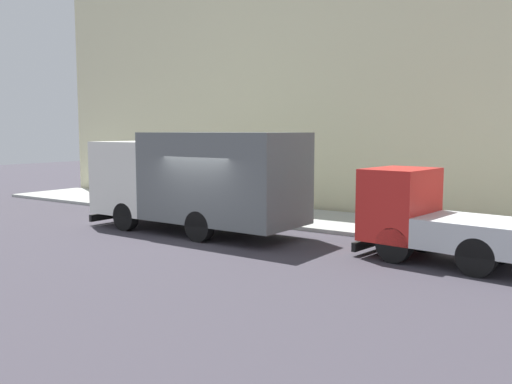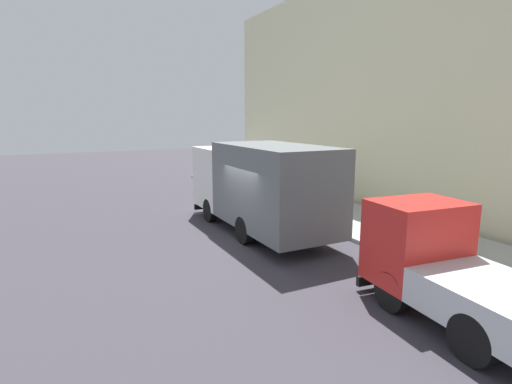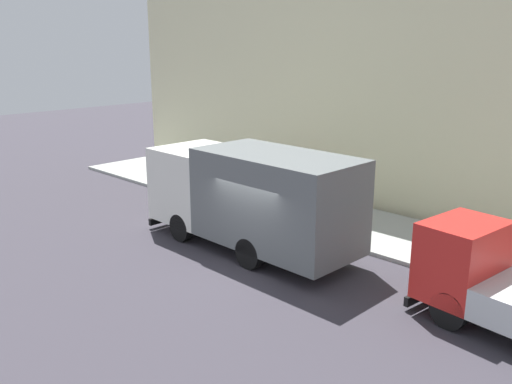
% 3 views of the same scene
% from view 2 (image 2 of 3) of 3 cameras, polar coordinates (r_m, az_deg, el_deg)
% --- Properties ---
extents(ground, '(80.00, 80.00, 0.00)m').
position_cam_2_polar(ground, '(13.48, -0.63, -7.16)').
color(ground, '#3A3740').
extents(sidewalk, '(3.91, 30.00, 0.13)m').
position_cam_2_polar(sidewalk, '(16.24, 15.15, -4.20)').
color(sidewalk, '#A7ABA4').
rests_on(sidewalk, ground).
extents(building_facade, '(0.50, 30.00, 10.70)m').
position_cam_2_polar(building_facade, '(17.54, 22.08, 13.91)').
color(building_facade, beige).
rests_on(building_facade, ground).
extents(large_utility_truck, '(2.64, 7.50, 3.21)m').
position_cam_2_polar(large_utility_truck, '(14.39, 0.48, 1.20)').
color(large_utility_truck, white).
rests_on(large_utility_truck, ground).
extents(small_flatbed_truck, '(2.48, 4.92, 2.29)m').
position_cam_2_polar(small_flatbed_truck, '(9.15, 26.32, -10.07)').
color(small_flatbed_truck, red).
rests_on(small_flatbed_truck, ground).
extents(pedestrian_walking, '(0.49, 0.49, 1.77)m').
position_cam_2_polar(pedestrian_walking, '(18.29, 10.52, 0.86)').
color(pedestrian_walking, black).
rests_on(pedestrian_walking, sidewalk).
extents(pedestrian_standing, '(0.47, 0.47, 1.72)m').
position_cam_2_polar(pedestrian_standing, '(20.98, 6.83, 2.14)').
color(pedestrian_standing, '#403456').
rests_on(pedestrian_standing, sidewalk).
extents(pedestrian_third, '(0.44, 0.44, 1.64)m').
position_cam_2_polar(pedestrian_third, '(19.71, 10.30, 1.31)').
color(pedestrian_third, '#3F2E49').
rests_on(pedestrian_third, sidewalk).
extents(traffic_cone_orange, '(0.48, 0.48, 0.68)m').
position_cam_2_polar(traffic_cone_orange, '(20.09, 0.11, 0.17)').
color(traffic_cone_orange, orange).
rests_on(traffic_cone_orange, sidewalk).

